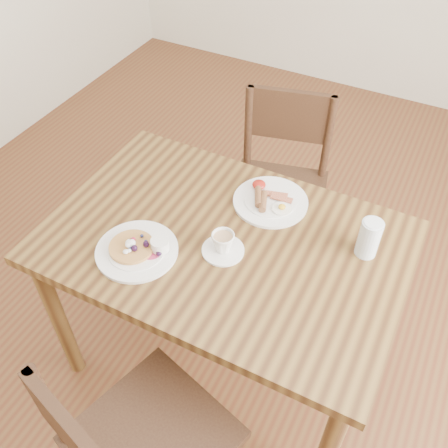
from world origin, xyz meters
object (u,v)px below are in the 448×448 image
at_px(chair_near, 137,445).
at_px(teacup_saucer, 223,244).
at_px(dining_table, 224,258).
at_px(chair_far, 280,181).
at_px(water_glass, 369,238).
at_px(pancake_plate, 138,249).
at_px(breakfast_plate, 269,200).

bearing_deg(chair_near, teacup_saucer, 107.85).
xyz_separation_m(dining_table, chair_near, (0.04, -0.63, -0.16)).
xyz_separation_m(dining_table, chair_far, (-0.05, 0.65, -0.16)).
height_order(teacup_saucer, water_glass, water_glass).
bearing_deg(pancake_plate, chair_near, -59.80).
bearing_deg(breakfast_plate, teacup_saucer, -98.18).
relative_size(chair_near, teacup_saucer, 6.29).
distance_m(breakfast_plate, water_glass, 0.39).
bearing_deg(breakfast_plate, chair_near, -91.43).
bearing_deg(chair_far, pancake_plate, 64.51).
bearing_deg(pancake_plate, chair_far, 78.09).
bearing_deg(teacup_saucer, chair_near, -88.10).
bearing_deg(breakfast_plate, chair_far, 104.80).
bearing_deg(pancake_plate, breakfast_plate, 55.47).
bearing_deg(chair_far, water_glass, 120.85).
bearing_deg(chair_far, chair_near, 80.35).
relative_size(pancake_plate, water_glass, 1.99).
bearing_deg(chair_far, breakfast_plate, 91.21).
height_order(chair_near, water_glass, water_glass).
relative_size(dining_table, pancake_plate, 4.44).
height_order(chair_far, water_glass, water_glass).
relative_size(dining_table, chair_near, 1.36).
xyz_separation_m(chair_far, pancake_plate, (-0.17, -0.83, 0.27)).
bearing_deg(water_glass, breakfast_plate, 168.24).
bearing_deg(chair_far, teacup_saucer, 82.04).
relative_size(dining_table, water_glass, 8.82).
distance_m(dining_table, chair_far, 0.67).
relative_size(chair_far, teacup_saucer, 6.29).
height_order(chair_near, teacup_saucer, chair_near).
relative_size(pancake_plate, breakfast_plate, 1.00).
distance_m(dining_table, breakfast_plate, 0.27).
relative_size(breakfast_plate, teacup_saucer, 1.93).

